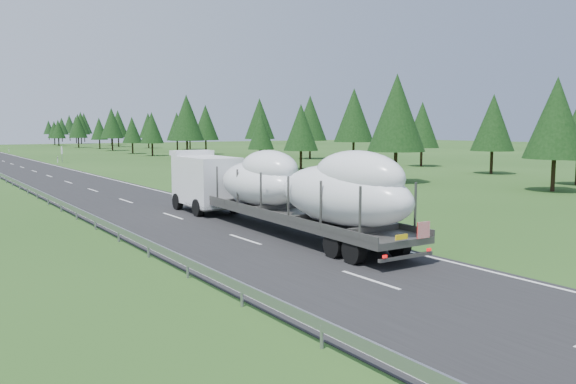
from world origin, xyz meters
TOP-DOWN VIEW (x-y plane):
  - ground at (0.00, 0.00)m, footprint 400.00×400.00m
  - highway_sign at (7.20, 80.00)m, footprint 0.08×0.90m
  - tree_line_right at (39.87, 107.26)m, footprint 27.35×314.80m
  - boat_truck at (2.60, 10.09)m, footprint 3.69×21.37m

SIDE VIEW (x-z plane):
  - ground at x=0.00m, z-range 0.00..0.00m
  - highway_sign at x=7.20m, z-range 0.51..3.11m
  - boat_truck at x=2.60m, z-range 0.17..4.70m
  - tree_line_right at x=39.87m, z-range 0.52..12.95m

